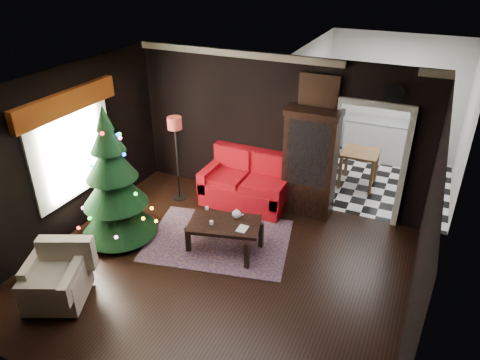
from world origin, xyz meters
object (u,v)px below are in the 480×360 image
at_px(floor_lamp, 177,160).
at_px(teapot, 237,214).
at_px(wall_clock, 394,93).
at_px(kitchen_table, 359,168).
at_px(armchair, 54,275).
at_px(coffee_table, 225,236).
at_px(christmas_tree, 113,182).
at_px(curio_cabinet, 310,165).
at_px(loveseat, 246,180).

xyz_separation_m(floor_lamp, teapot, (1.68, -0.95, -0.23)).
bearing_deg(teapot, wall_clock, 40.88).
xyz_separation_m(floor_lamp, kitchen_table, (3.07, 1.99, -0.45)).
bearing_deg(armchair, floor_lamp, 65.37).
bearing_deg(coffee_table, armchair, -128.03).
bearing_deg(christmas_tree, teapot, 17.43).
relative_size(curio_cabinet, armchair, 2.30).
xyz_separation_m(floor_lamp, coffee_table, (1.56, -1.15, -0.57)).
height_order(floor_lamp, kitchen_table, floor_lamp).
height_order(christmas_tree, teapot, christmas_tree).
relative_size(armchair, coffee_table, 0.74).
xyz_separation_m(loveseat, kitchen_table, (1.80, 1.65, -0.12)).
distance_m(christmas_tree, kitchen_table, 4.89).
bearing_deg(teapot, curio_cabinet, 63.58).
relative_size(armchair, teapot, 4.94).
bearing_deg(coffee_table, kitchen_table, 64.20).
bearing_deg(curio_cabinet, floor_lamp, -167.01).
relative_size(christmas_tree, teapot, 14.44).
bearing_deg(kitchen_table, curio_cabinet, -114.44).
distance_m(teapot, wall_clock, 3.13).
distance_m(armchair, kitchen_table, 6.03).
xyz_separation_m(curio_cabinet, armchair, (-2.45, -3.74, -0.49)).
xyz_separation_m(loveseat, curio_cabinet, (1.15, 0.22, 0.45)).
distance_m(christmas_tree, teapot, 2.05).
height_order(curio_cabinet, christmas_tree, christmas_tree).
bearing_deg(loveseat, kitchen_table, 42.51).
relative_size(loveseat, coffee_table, 1.51).
height_order(loveseat, armchair, loveseat).
xyz_separation_m(loveseat, floor_lamp, (-1.27, -0.34, 0.33)).
xyz_separation_m(armchair, teapot, (1.70, 2.23, 0.14)).
distance_m(curio_cabinet, coffee_table, 2.03).
relative_size(floor_lamp, christmas_tree, 0.70).
relative_size(coffee_table, teapot, 6.72).
xyz_separation_m(loveseat, wall_clock, (2.35, 0.40, 1.88)).
height_order(armchair, kitchen_table, armchair).
height_order(armchair, teapot, armchair).
bearing_deg(curio_cabinet, teapot, -116.42).
relative_size(floor_lamp, kitchen_table, 2.26).
relative_size(teapot, wall_clock, 0.52).
bearing_deg(loveseat, coffee_table, -79.24).
xyz_separation_m(curio_cabinet, wall_clock, (1.20, 0.18, 1.43)).
xyz_separation_m(coffee_table, wall_clock, (2.07, 1.89, 2.12)).
bearing_deg(christmas_tree, coffee_table, 12.52).
xyz_separation_m(curio_cabinet, christmas_tree, (-2.66, -2.11, 0.10)).
bearing_deg(loveseat, christmas_tree, -128.65).
bearing_deg(coffee_table, loveseat, 100.76).
bearing_deg(armchair, curio_cabinet, 32.62).
bearing_deg(floor_lamp, teapot, -29.49).
distance_m(curio_cabinet, kitchen_table, 1.67).
height_order(loveseat, kitchen_table, loveseat).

